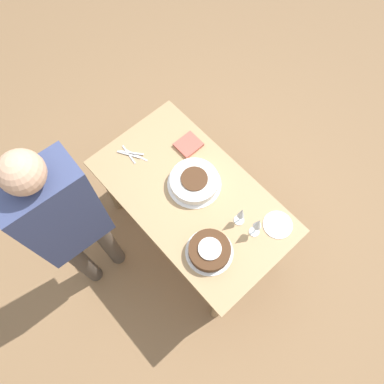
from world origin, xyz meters
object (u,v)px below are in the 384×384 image
at_px(wine_glass_near, 258,224).
at_px(cake_front_chocolate, 209,251).
at_px(person_cutting, 67,222).
at_px(cake_center_white, 194,182).
at_px(wine_glass_far, 241,213).

bearing_deg(wine_glass_near, cake_front_chocolate, -107.49).
distance_m(wine_glass_near, person_cutting, 1.09).
relative_size(wine_glass_near, person_cutting, 0.12).
bearing_deg(cake_center_white, wine_glass_far, 5.86).
relative_size(cake_front_chocolate, wine_glass_near, 1.39).
bearing_deg(wine_glass_near, cake_center_white, -173.61).
xyz_separation_m(wine_glass_near, wine_glass_far, (-0.12, -0.02, -0.02)).
relative_size(cake_front_chocolate, wine_glass_far, 1.54).
bearing_deg(cake_front_chocolate, person_cutting, -138.74).
height_order(wine_glass_far, person_cutting, person_cutting).
xyz_separation_m(cake_front_chocolate, wine_glass_far, (-0.02, 0.28, 0.09)).
bearing_deg(person_cutting, cake_center_white, -11.25).
relative_size(wine_glass_far, person_cutting, 0.11).
height_order(cake_front_chocolate, wine_glass_near, wine_glass_near).
height_order(wine_glass_near, wine_glass_far, wine_glass_near).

